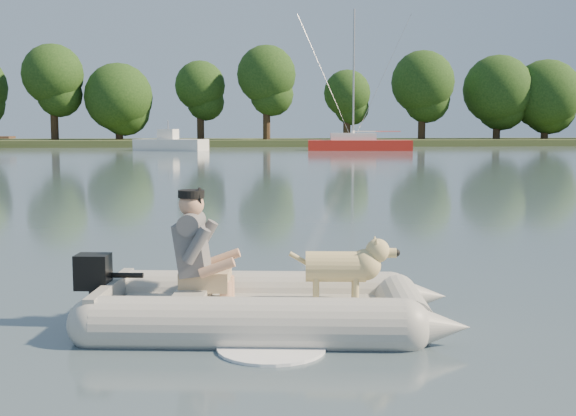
{
  "coord_description": "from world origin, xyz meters",
  "views": [
    {
      "loc": [
        -1.08,
        -6.99,
        1.82
      ],
      "look_at": [
        -0.13,
        2.42,
        0.75
      ],
      "focal_mm": 45.0,
      "sensor_mm": 36.0,
      "label": 1
    }
  ],
  "objects": [
    {
      "name": "motorboat",
      "position": [
        -4.39,
        48.1,
        1.07
      ],
      "size": [
        5.97,
        4.21,
        2.36
      ],
      "primitive_type": null,
      "rotation": [
        0.0,
        0.0,
        -0.41
      ],
      "color": "white",
      "rests_on": "water"
    },
    {
      "name": "shore_bank",
      "position": [
        0.0,
        62.0,
        0.25
      ],
      "size": [
        160.0,
        12.0,
        0.7
      ],
      "primitive_type": "cube",
      "color": "#47512D",
      "rests_on": "water"
    },
    {
      "name": "dog",
      "position": [
        0.0,
        -0.59,
        0.5
      ],
      "size": [
        0.93,
        0.44,
        0.6
      ],
      "primitive_type": null,
      "rotation": [
        0.0,
        0.0,
        -0.13
      ],
      "color": "tan",
      "rests_on": "dinghy"
    },
    {
      "name": "dinghy",
      "position": [
        -0.62,
        -0.55,
        0.57
      ],
      "size": [
        4.84,
        3.61,
        1.34
      ],
      "primitive_type": null,
      "rotation": [
        0.0,
        0.0,
        -0.13
      ],
      "color": "#A3A39E",
      "rests_on": "water"
    },
    {
      "name": "man",
      "position": [
        -1.28,
        -0.41,
        0.75
      ],
      "size": [
        0.77,
        0.69,
        1.04
      ],
      "primitive_type": null,
      "rotation": [
        0.0,
        0.0,
        -0.13
      ],
      "color": "#5B5B5F",
      "rests_on": "dinghy"
    },
    {
      "name": "treeline",
      "position": [
        10.48,
        61.06,
        5.27
      ],
      "size": [
        94.66,
        7.35,
        9.27
      ],
      "color": "#332316",
      "rests_on": "shore_bank"
    },
    {
      "name": "sailboat",
      "position": [
        9.73,
        47.03,
        0.47
      ],
      "size": [
        8.0,
        3.28,
        10.69
      ],
      "rotation": [
        0.0,
        0.0,
        -0.12
      ],
      "color": "red",
      "rests_on": "water"
    },
    {
      "name": "outboard_motor",
      "position": [
        -2.21,
        -0.34,
        0.3
      ],
      "size": [
        0.43,
        0.33,
        0.76
      ],
      "primitive_type": null,
      "rotation": [
        0.0,
        0.0,
        -0.13
      ],
      "color": "black",
      "rests_on": "dinghy"
    },
    {
      "name": "water",
      "position": [
        0.0,
        0.0,
        0.0
      ],
      "size": [
        160.0,
        160.0,
        0.0
      ],
      "primitive_type": "plane",
      "color": "#4F616B",
      "rests_on": "ground"
    }
  ]
}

